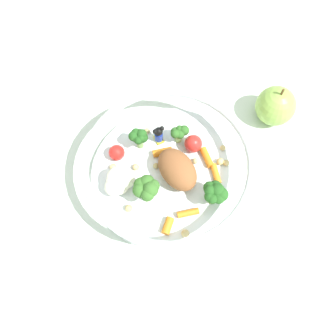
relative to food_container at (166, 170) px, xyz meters
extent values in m
plane|color=silver|center=(0.00, -0.02, -0.03)|extent=(2.40, 2.40, 0.00)
cylinder|color=white|center=(0.00, 0.00, -0.03)|extent=(0.25, 0.25, 0.01)
torus|color=white|center=(0.00, 0.00, 0.02)|extent=(0.26, 0.26, 0.01)
ellipsoid|color=brown|center=(0.00, -0.02, 0.00)|extent=(0.09, 0.09, 0.04)
cylinder|color=#8EB766|center=(0.07, -0.01, -0.01)|extent=(0.01, 0.01, 0.02)
sphere|color=#2D6023|center=(0.07, -0.01, 0.01)|extent=(0.01, 0.01, 0.01)
sphere|color=#2D6023|center=(0.07, 0.00, 0.00)|extent=(0.01, 0.01, 0.01)
sphere|color=#2D6023|center=(0.06, 0.00, 0.01)|extent=(0.01, 0.01, 0.01)
sphere|color=#2D6023|center=(0.06, -0.01, 0.00)|extent=(0.02, 0.02, 0.02)
sphere|color=#2D6023|center=(0.07, -0.02, 0.01)|extent=(0.02, 0.02, 0.02)
cylinder|color=#7FAD5B|center=(0.04, 0.05, -0.01)|extent=(0.01, 0.01, 0.02)
sphere|color=#23561E|center=(0.05, 0.05, 0.01)|extent=(0.01, 0.01, 0.01)
sphere|color=#23561E|center=(0.05, 0.06, 0.01)|extent=(0.02, 0.02, 0.02)
sphere|color=#23561E|center=(0.04, 0.06, 0.01)|extent=(0.02, 0.02, 0.02)
sphere|color=#23561E|center=(0.04, 0.05, 0.01)|extent=(0.01, 0.01, 0.01)
sphere|color=#23561E|center=(0.04, 0.05, 0.01)|extent=(0.01, 0.01, 0.01)
sphere|color=#23561E|center=(0.04, 0.05, 0.01)|extent=(0.01, 0.01, 0.01)
sphere|color=#23561E|center=(0.04, 0.04, 0.01)|extent=(0.02, 0.02, 0.02)
sphere|color=#23561E|center=(0.05, 0.05, 0.01)|extent=(0.02, 0.02, 0.02)
cylinder|color=#8EB766|center=(-0.03, -0.08, -0.01)|extent=(0.01, 0.01, 0.02)
sphere|color=#23561E|center=(-0.02, -0.08, 0.01)|extent=(0.02, 0.02, 0.02)
sphere|color=#23561E|center=(-0.02, -0.07, 0.01)|extent=(0.02, 0.02, 0.02)
sphere|color=#23561E|center=(-0.03, -0.07, 0.01)|extent=(0.02, 0.02, 0.02)
sphere|color=#23561E|center=(-0.04, -0.07, 0.01)|extent=(0.02, 0.02, 0.02)
sphere|color=#23561E|center=(-0.04, -0.08, 0.01)|extent=(0.02, 0.02, 0.02)
sphere|color=#23561E|center=(-0.03, -0.08, 0.01)|extent=(0.02, 0.02, 0.02)
sphere|color=#23561E|center=(-0.03, -0.09, 0.01)|extent=(0.02, 0.02, 0.02)
sphere|color=#23561E|center=(-0.03, -0.08, 0.01)|extent=(0.02, 0.02, 0.02)
cylinder|color=#8EB766|center=(-0.04, 0.02, -0.01)|extent=(0.01, 0.01, 0.03)
sphere|color=#386B28|center=(-0.03, 0.02, 0.02)|extent=(0.02, 0.02, 0.02)
sphere|color=#386B28|center=(-0.04, 0.03, 0.02)|extent=(0.02, 0.02, 0.02)
sphere|color=#386B28|center=(-0.05, 0.03, 0.02)|extent=(0.02, 0.02, 0.02)
sphere|color=#386B28|center=(-0.05, 0.03, 0.02)|extent=(0.02, 0.02, 0.02)
sphere|color=#386B28|center=(-0.05, 0.02, 0.02)|extent=(0.02, 0.02, 0.02)
sphere|color=#386B28|center=(-0.04, 0.01, 0.02)|extent=(0.02, 0.02, 0.02)
sphere|color=#386B28|center=(-0.04, 0.01, 0.02)|extent=(0.02, 0.02, 0.02)
sphere|color=silver|center=(-0.02, 0.07, 0.00)|extent=(0.03, 0.03, 0.03)
sphere|color=silver|center=(-0.03, 0.07, 0.00)|extent=(0.03, 0.03, 0.03)
sphere|color=silver|center=(-0.04, 0.07, -0.01)|extent=(0.03, 0.03, 0.03)
sphere|color=silver|center=(-0.04, 0.07, -0.01)|extent=(0.03, 0.03, 0.03)
sphere|color=silver|center=(-0.03, 0.06, 0.00)|extent=(0.03, 0.03, 0.03)
cube|color=yellow|center=(0.06, 0.02, -0.02)|extent=(0.02, 0.02, 0.00)
cylinder|color=#1933B2|center=(0.06, 0.02, -0.01)|extent=(0.02, 0.02, 0.02)
sphere|color=black|center=(0.06, 0.02, 0.01)|extent=(0.01, 0.01, 0.01)
sphere|color=black|center=(0.06, 0.03, 0.01)|extent=(0.01, 0.01, 0.01)
sphere|color=black|center=(0.06, 0.02, 0.01)|extent=(0.01, 0.01, 0.01)
cylinder|color=orange|center=(0.04, 0.01, -0.02)|extent=(0.02, 0.03, 0.01)
cylinder|color=orange|center=(-0.06, -0.04, -0.02)|extent=(0.02, 0.03, 0.01)
cylinder|color=orange|center=(0.01, -0.08, -0.02)|extent=(0.03, 0.02, 0.01)
cylinder|color=orange|center=(0.04, -0.06, -0.02)|extent=(0.03, 0.03, 0.01)
cylinder|color=orange|center=(-0.08, -0.01, -0.02)|extent=(0.03, 0.02, 0.01)
sphere|color=red|center=(0.06, -0.03, -0.01)|extent=(0.03, 0.03, 0.03)
sphere|color=red|center=(0.02, 0.08, -0.01)|extent=(0.03, 0.03, 0.03)
sphere|color=#D1B775|center=(0.00, 0.08, -0.02)|extent=(0.01, 0.01, 0.01)
sphere|color=#D1B775|center=(0.03, -0.04, -0.02)|extent=(0.01, 0.01, 0.01)
sphere|color=#D1B775|center=(0.04, -0.09, -0.02)|extent=(0.01, 0.01, 0.01)
sphere|color=#D1B775|center=(0.00, 0.05, -0.02)|extent=(0.01, 0.01, 0.01)
sphere|color=tan|center=(-0.07, 0.05, -0.02)|extent=(0.01, 0.01, 0.01)
sphere|color=tan|center=(0.07, 0.04, -0.02)|extent=(0.01, 0.01, 0.01)
sphere|color=tan|center=(0.01, 0.02, -0.02)|extent=(0.01, 0.01, 0.01)
sphere|color=#D1B775|center=(-0.09, -0.04, -0.02)|extent=(0.01, 0.01, 0.01)
sphere|color=#D1B775|center=(0.06, -0.08, -0.02)|extent=(0.01, 0.01, 0.01)
sphere|color=#D1B775|center=(0.08, -0.02, -0.02)|extent=(0.01, 0.01, 0.01)
sphere|color=tan|center=(0.04, -0.08, -0.02)|extent=(0.01, 0.01, 0.01)
sphere|color=#8CB74C|center=(0.14, -0.16, 0.00)|extent=(0.07, 0.07, 0.07)
cylinder|color=brown|center=(0.14, -0.16, 0.04)|extent=(0.00, 0.00, 0.01)
cube|color=white|center=(-0.03, 0.26, -0.03)|extent=(0.16, 0.14, 0.01)
camera|label=1|loc=(-0.21, -0.04, 0.50)|focal=38.18mm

